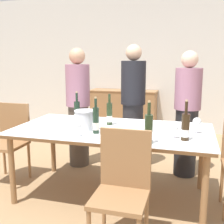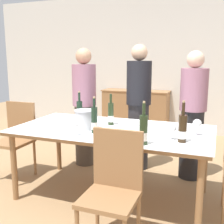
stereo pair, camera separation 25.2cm
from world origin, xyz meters
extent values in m
plane|color=#A37F56|center=(0.00, 0.00, 0.00)|extent=(12.00, 12.00, 0.00)
cube|color=silver|center=(0.00, 3.10, 1.40)|extent=(8.00, 0.10, 2.80)
cube|color=#996B42|center=(-0.55, 2.81, 0.42)|extent=(1.33, 0.44, 0.84)
cube|color=#996B42|center=(-0.55, 2.81, 0.85)|extent=(1.37, 0.46, 0.02)
cylinder|color=#996B42|center=(-0.95, -0.45, 0.36)|extent=(0.06, 0.06, 0.73)
cylinder|color=#996B42|center=(0.95, -0.45, 0.36)|extent=(0.06, 0.06, 0.73)
cylinder|color=#996B42|center=(-0.95, 0.45, 0.36)|extent=(0.06, 0.06, 0.73)
cylinder|color=#996B42|center=(0.95, 0.45, 0.36)|extent=(0.06, 0.06, 0.73)
cube|color=#996B42|center=(0.00, 0.00, 0.74)|extent=(2.06, 1.06, 0.04)
cube|color=white|center=(0.00, 0.00, 0.77)|extent=(2.09, 1.09, 0.01)
cylinder|color=silver|center=(-0.26, -0.11, 0.87)|extent=(0.22, 0.22, 0.20)
cylinder|color=silver|center=(-0.26, -0.11, 0.97)|extent=(0.23, 0.23, 0.01)
cylinder|color=#1E3323|center=(-0.46, 0.15, 0.89)|extent=(0.07, 0.07, 0.25)
cylinder|color=white|center=(-0.46, 0.15, 0.84)|extent=(0.07, 0.07, 0.07)
cylinder|color=#1E3323|center=(-0.46, 0.15, 1.07)|extent=(0.03, 0.03, 0.10)
cylinder|color=tan|center=(-0.46, 0.15, 1.13)|extent=(0.02, 0.02, 0.02)
cylinder|color=#332314|center=(0.76, -0.23, 0.89)|extent=(0.07, 0.07, 0.25)
cylinder|color=white|center=(0.76, -0.23, 0.84)|extent=(0.08, 0.08, 0.07)
cylinder|color=#332314|center=(0.76, -0.23, 1.07)|extent=(0.03, 0.03, 0.11)
cylinder|color=tan|center=(0.76, -0.23, 1.13)|extent=(0.02, 0.02, 0.02)
cylinder|color=#28381E|center=(-0.08, 0.16, 0.89)|extent=(0.06, 0.06, 0.25)
cylinder|color=white|center=(-0.08, 0.16, 0.84)|extent=(0.06, 0.06, 0.07)
cylinder|color=#28381E|center=(-0.08, 0.16, 1.07)|extent=(0.03, 0.03, 0.10)
cylinder|color=#1E3323|center=(-0.10, -0.22, 0.90)|extent=(0.06, 0.06, 0.26)
cylinder|color=silver|center=(-0.10, -0.22, 0.84)|extent=(0.06, 0.06, 0.07)
cylinder|color=#1E3323|center=(-0.10, -0.22, 1.07)|extent=(0.03, 0.03, 0.09)
cylinder|color=tan|center=(-0.10, -0.22, 1.13)|extent=(0.02, 0.02, 0.02)
cylinder|color=#28381E|center=(0.45, -0.42, 0.90)|extent=(0.07, 0.07, 0.26)
cylinder|color=silver|center=(0.45, -0.42, 0.84)|extent=(0.07, 0.07, 0.07)
cylinder|color=#28381E|center=(0.45, -0.42, 1.08)|extent=(0.03, 0.03, 0.11)
cylinder|color=tan|center=(0.45, -0.42, 1.14)|extent=(0.02, 0.02, 0.02)
cylinder|color=white|center=(0.66, -0.19, 0.77)|extent=(0.06, 0.06, 0.00)
cylinder|color=white|center=(0.66, -0.19, 0.81)|extent=(0.01, 0.01, 0.07)
sphere|color=white|center=(0.66, -0.19, 0.87)|extent=(0.08, 0.08, 0.08)
cylinder|color=white|center=(0.86, 0.05, 0.77)|extent=(0.07, 0.07, 0.00)
cylinder|color=white|center=(0.86, 0.05, 0.81)|extent=(0.01, 0.01, 0.08)
sphere|color=white|center=(0.86, 0.05, 0.88)|extent=(0.09, 0.09, 0.09)
cylinder|color=white|center=(-0.24, -0.37, 0.77)|extent=(0.08, 0.08, 0.00)
cylinder|color=white|center=(-0.24, -0.37, 0.81)|extent=(0.01, 0.01, 0.07)
sphere|color=white|center=(-0.24, -0.37, 0.87)|extent=(0.07, 0.07, 0.07)
cylinder|color=#996B42|center=(0.12, -0.67, 0.21)|extent=(0.03, 0.03, 0.42)
cylinder|color=#996B42|center=(0.49, -0.67, 0.21)|extent=(0.03, 0.03, 0.42)
cube|color=#996B42|center=(0.30, -0.86, 0.44)|extent=(0.42, 0.42, 0.04)
cube|color=#996B42|center=(0.30, -0.67, 0.70)|extent=(0.42, 0.04, 0.49)
cylinder|color=#996B42|center=(1.15, -0.18, 0.23)|extent=(0.03, 0.03, 0.45)
cylinder|color=#996B42|center=(1.15, 0.18, 0.23)|extent=(0.03, 0.03, 0.45)
cylinder|color=#996B42|center=(-1.15, -0.18, 0.23)|extent=(0.03, 0.03, 0.45)
cylinder|color=#996B42|center=(-1.52, 0.18, 0.23)|extent=(0.03, 0.03, 0.45)
cylinder|color=#996B42|center=(-1.15, 0.18, 0.23)|extent=(0.03, 0.03, 0.45)
cube|color=#996B42|center=(-1.34, 0.00, 0.47)|extent=(0.42, 0.42, 0.04)
cube|color=#996B42|center=(-1.34, 0.19, 0.72)|extent=(0.42, 0.04, 0.47)
cylinder|color=#51473D|center=(-0.71, 0.78, 0.43)|extent=(0.28, 0.28, 0.86)
cylinder|color=#9E667A|center=(-0.71, 0.78, 1.14)|extent=(0.33, 0.33, 0.57)
sphere|color=tan|center=(-0.71, 0.78, 1.53)|extent=(0.22, 0.22, 0.22)
cylinder|color=#2D2D33|center=(0.04, 0.90, 0.45)|extent=(0.28, 0.28, 0.90)
cylinder|color=black|center=(0.04, 0.90, 1.19)|extent=(0.33, 0.33, 0.58)
sphere|color=#DBAD89|center=(0.04, 0.90, 1.58)|extent=(0.21, 0.21, 0.21)
cylinder|color=#262628|center=(0.76, 0.82, 0.44)|extent=(0.28, 0.28, 0.87)
cylinder|color=#9E667A|center=(0.76, 0.82, 1.13)|extent=(0.33, 0.33, 0.51)
sphere|color=beige|center=(0.76, 0.82, 1.49)|extent=(0.21, 0.21, 0.21)
camera|label=1|loc=(0.79, -2.79, 1.50)|focal=45.00mm
camera|label=2|loc=(1.03, -2.71, 1.50)|focal=45.00mm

